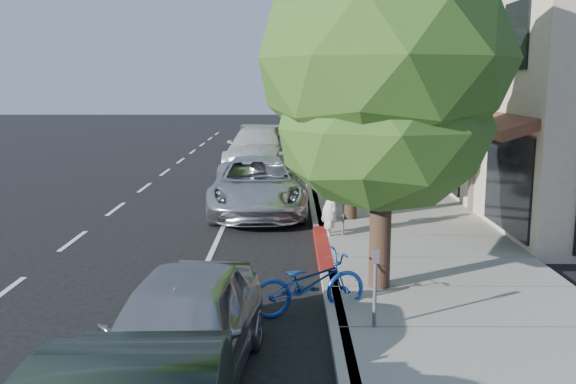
{
  "coord_description": "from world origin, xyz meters",
  "views": [
    {
      "loc": [
        -0.78,
        -13.55,
        3.99
      ],
      "look_at": [
        -0.82,
        1.41,
        1.35
      ],
      "focal_mm": 40.0,
      "sensor_mm": 36.0,
      "label": 1
    }
  ],
  "objects_px": {
    "silver_suv": "(258,185)",
    "dark_suv_far": "(294,130)",
    "cyclist": "(331,203)",
    "bicycle": "(309,283)",
    "street_tree_0": "(385,65)",
    "street_tree_5": "(316,69)",
    "dark_sedan": "(289,154)",
    "street_tree_1": "(352,49)",
    "street_tree_2": "(336,61)",
    "street_tree_3": "(327,58)",
    "street_tree_4": "(321,69)",
    "white_pickup": "(258,149)",
    "near_car_a": "(181,330)",
    "pedestrian": "(353,159)"
  },
  "relations": [
    {
      "from": "street_tree_1",
      "to": "street_tree_5",
      "type": "xyz_separation_m",
      "value": [
        0.0,
        24.0,
        -0.14
      ]
    },
    {
      "from": "silver_suv",
      "to": "street_tree_5",
      "type": "bearing_deg",
      "value": 80.9
    },
    {
      "from": "pedestrian",
      "to": "near_car_a",
      "type": "bearing_deg",
      "value": 64.5
    },
    {
      "from": "bicycle",
      "to": "street_tree_4",
      "type": "bearing_deg",
      "value": -23.23
    },
    {
      "from": "cyclist",
      "to": "dark_sedan",
      "type": "height_order",
      "value": "cyclist"
    },
    {
      "from": "dark_suv_far",
      "to": "dark_sedan",
      "type": "bearing_deg",
      "value": -91.03
    },
    {
      "from": "street_tree_1",
      "to": "pedestrian",
      "type": "bearing_deg",
      "value": 83.65
    },
    {
      "from": "street_tree_0",
      "to": "bicycle",
      "type": "xyz_separation_m",
      "value": [
        -1.34,
        -1.0,
        -3.7
      ]
    },
    {
      "from": "bicycle",
      "to": "dark_sedan",
      "type": "bearing_deg",
      "value": -18.99
    },
    {
      "from": "street_tree_2",
      "to": "street_tree_3",
      "type": "xyz_separation_m",
      "value": [
        -0.0,
        6.0,
        0.29
      ]
    },
    {
      "from": "street_tree_3",
      "to": "pedestrian",
      "type": "xyz_separation_m",
      "value": [
        0.68,
        -5.91,
        -3.85
      ]
    },
    {
      "from": "cyclist",
      "to": "bicycle",
      "type": "height_order",
      "value": "cyclist"
    },
    {
      "from": "white_pickup",
      "to": "street_tree_1",
      "type": "bearing_deg",
      "value": -71.61
    },
    {
      "from": "street_tree_4",
      "to": "street_tree_5",
      "type": "distance_m",
      "value": 6.0
    },
    {
      "from": "cyclist",
      "to": "street_tree_1",
      "type": "bearing_deg",
      "value": -22.13
    },
    {
      "from": "street_tree_2",
      "to": "street_tree_4",
      "type": "height_order",
      "value": "street_tree_2"
    },
    {
      "from": "street_tree_5",
      "to": "dark_suv_far",
      "type": "relative_size",
      "value": 1.39
    },
    {
      "from": "street_tree_1",
      "to": "street_tree_3",
      "type": "bearing_deg",
      "value": 90.0
    },
    {
      "from": "street_tree_4",
      "to": "pedestrian",
      "type": "relative_size",
      "value": 3.93
    },
    {
      "from": "near_car_a",
      "to": "bicycle",
      "type": "bearing_deg",
      "value": 61.57
    },
    {
      "from": "street_tree_3",
      "to": "silver_suv",
      "type": "relative_size",
      "value": 1.37
    },
    {
      "from": "street_tree_4",
      "to": "white_pickup",
      "type": "relative_size",
      "value": 1.13
    },
    {
      "from": "street_tree_5",
      "to": "street_tree_0",
      "type": "bearing_deg",
      "value": -90.0
    },
    {
      "from": "cyclist",
      "to": "dark_sedan",
      "type": "distance_m",
      "value": 12.43
    },
    {
      "from": "dark_sedan",
      "to": "street_tree_2",
      "type": "bearing_deg",
      "value": -66.11
    },
    {
      "from": "street_tree_5",
      "to": "near_car_a",
      "type": "bearing_deg",
      "value": -95.26
    },
    {
      "from": "street_tree_0",
      "to": "bicycle",
      "type": "height_order",
      "value": "street_tree_0"
    },
    {
      "from": "street_tree_0",
      "to": "dark_sedan",
      "type": "distance_m",
      "value": 16.95
    },
    {
      "from": "silver_suv",
      "to": "dark_suv_far",
      "type": "xyz_separation_m",
      "value": [
        1.25,
        20.03,
        0.08
      ]
    },
    {
      "from": "near_car_a",
      "to": "pedestrian",
      "type": "relative_size",
      "value": 2.41
    },
    {
      "from": "street_tree_0",
      "to": "dark_sedan",
      "type": "xyz_separation_m",
      "value": [
        -1.7,
        16.5,
        -3.48
      ]
    },
    {
      "from": "white_pickup",
      "to": "street_tree_4",
      "type": "bearing_deg",
      "value": 68.76
    },
    {
      "from": "street_tree_0",
      "to": "dark_suv_far",
      "type": "relative_size",
      "value": 1.31
    },
    {
      "from": "street_tree_0",
      "to": "street_tree_5",
      "type": "xyz_separation_m",
      "value": [
        0.0,
        30.0,
        0.4
      ]
    },
    {
      "from": "street_tree_2",
      "to": "street_tree_5",
      "type": "height_order",
      "value": "street_tree_5"
    },
    {
      "from": "street_tree_1",
      "to": "street_tree_2",
      "type": "distance_m",
      "value": 6.0
    },
    {
      "from": "street_tree_1",
      "to": "pedestrian",
      "type": "height_order",
      "value": "street_tree_1"
    },
    {
      "from": "cyclist",
      "to": "pedestrian",
      "type": "bearing_deg",
      "value": -12.58
    },
    {
      "from": "dark_sedan",
      "to": "white_pickup",
      "type": "relative_size",
      "value": 0.72
    },
    {
      "from": "street_tree_5",
      "to": "silver_suv",
      "type": "distance_m",
      "value": 22.97
    },
    {
      "from": "street_tree_0",
      "to": "near_car_a",
      "type": "xyz_separation_m",
      "value": [
        -3.1,
        -3.65,
        -3.47
      ]
    },
    {
      "from": "street_tree_2",
      "to": "silver_suv",
      "type": "distance_m",
      "value": 6.46
    },
    {
      "from": "street_tree_5",
      "to": "bicycle",
      "type": "relative_size",
      "value": 3.63
    },
    {
      "from": "white_pickup",
      "to": "dark_suv_far",
      "type": "xyz_separation_m",
      "value": [
        1.7,
        10.53,
        -0.02
      ]
    },
    {
      "from": "dark_sedan",
      "to": "street_tree_1",
      "type": "bearing_deg",
      "value": -77.6
    },
    {
      "from": "cyclist",
      "to": "dark_suv_far",
      "type": "bearing_deg",
      "value": -1.3
    },
    {
      "from": "silver_suv",
      "to": "street_tree_2",
      "type": "bearing_deg",
      "value": 57.15
    },
    {
      "from": "street_tree_3",
      "to": "silver_suv",
      "type": "bearing_deg",
      "value": -104.14
    },
    {
      "from": "white_pickup",
      "to": "pedestrian",
      "type": "relative_size",
      "value": 3.46
    },
    {
      "from": "dark_suv_far",
      "to": "near_car_a",
      "type": "xyz_separation_m",
      "value": [
        -1.7,
        -31.18,
        -0.15
      ]
    }
  ]
}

